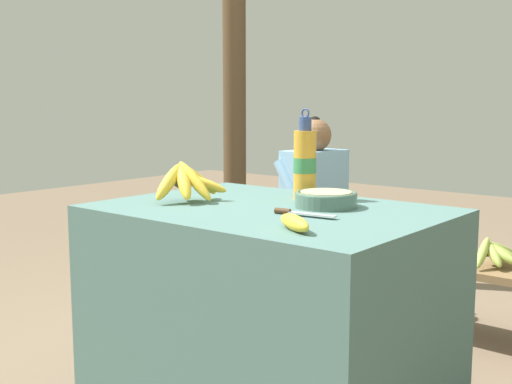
# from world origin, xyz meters

# --- Properties ---
(market_counter) EXTENTS (1.17, 0.85, 0.76)m
(market_counter) POSITION_xyz_m (0.00, 0.00, 0.38)
(market_counter) COLOR #4C706B
(market_counter) RESTS_ON ground_plane
(banana_bunch_ripe) EXTENTS (0.20, 0.30, 0.16)m
(banana_bunch_ripe) POSITION_xyz_m (-0.31, -0.09, 0.84)
(banana_bunch_ripe) COLOR #4C381E
(banana_bunch_ripe) RESTS_ON market_counter
(serving_bowl) EXTENTS (0.22, 0.22, 0.06)m
(serving_bowl) POSITION_xyz_m (0.15, 0.13, 0.79)
(serving_bowl) COLOR #4C6B5B
(serving_bowl) RESTS_ON market_counter
(water_bottle) EXTENTS (0.09, 0.09, 0.34)m
(water_bottle) POSITION_xyz_m (-0.02, 0.23, 0.90)
(water_bottle) COLOR gold
(water_bottle) RESTS_ON market_counter
(loose_banana_front) EXTENTS (0.18, 0.13, 0.05)m
(loose_banana_front) POSITION_xyz_m (0.31, -0.27, 0.78)
(loose_banana_front) COLOR gold
(loose_banana_front) RESTS_ON market_counter
(knife) EXTENTS (0.22, 0.05, 0.02)m
(knife) POSITION_xyz_m (0.17, -0.07, 0.77)
(knife) COLOR #BCBCC1
(knife) RESTS_ON market_counter
(wooden_bench) EXTENTS (1.89, 0.32, 0.39)m
(wooden_bench) POSITION_xyz_m (-0.15, 1.14, 0.33)
(wooden_bench) COLOR brown
(wooden_bench) RESTS_ON ground_plane
(seated_vendor) EXTENTS (0.43, 0.41, 1.05)m
(seated_vendor) POSITION_xyz_m (-0.61, 1.11, 0.60)
(seated_vendor) COLOR #232328
(seated_vendor) RESTS_ON ground_plane
(banana_bunch_green) EXTENTS (0.19, 0.29, 0.15)m
(banana_bunch_green) POSITION_xyz_m (0.41, 1.14, 0.45)
(banana_bunch_green) COLOR #4C381E
(banana_bunch_green) RESTS_ON wooden_bench
(support_post_near) EXTENTS (0.15, 0.15, 2.39)m
(support_post_near) POSITION_xyz_m (-1.39, 1.40, 1.19)
(support_post_near) COLOR #4C3823
(support_post_near) RESTS_ON ground_plane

